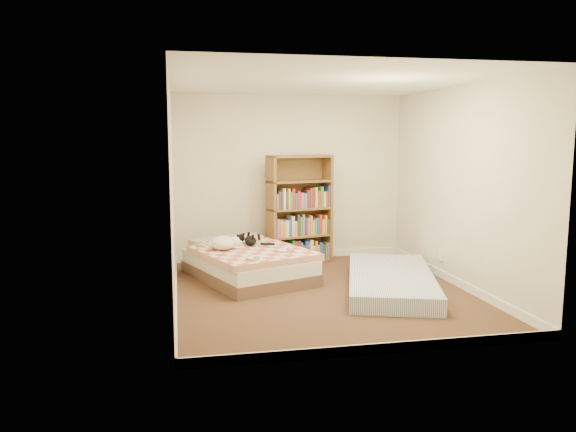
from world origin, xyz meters
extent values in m
cube|color=#3F2D1B|center=(0.00, 0.00, 0.00)|extent=(3.50, 4.00, 0.01)
cube|color=white|center=(0.00, 0.00, 2.50)|extent=(3.50, 4.00, 0.01)
cube|color=beige|center=(0.00, 2.00, 1.25)|extent=(3.50, 0.01, 2.50)
cube|color=beige|center=(0.00, -2.00, 1.25)|extent=(3.50, 0.01, 2.50)
cube|color=beige|center=(-1.75, 0.00, 1.25)|extent=(0.01, 4.00, 2.50)
cube|color=beige|center=(1.75, 0.00, 1.25)|extent=(0.01, 4.00, 2.50)
cube|color=white|center=(0.00, 1.99, 0.05)|extent=(3.50, 0.02, 0.10)
cube|color=white|center=(0.00, -1.99, 0.05)|extent=(3.50, 0.02, 0.10)
cube|color=white|center=(-1.74, 0.00, 0.05)|extent=(0.02, 4.00, 0.10)
cube|color=white|center=(1.74, 0.00, 0.05)|extent=(0.02, 4.00, 0.10)
cube|color=white|center=(1.74, 0.40, 0.30)|extent=(0.03, 0.09, 0.13)
cube|color=brown|center=(-0.80, 0.83, 0.08)|extent=(1.74, 2.04, 0.16)
cube|color=silver|center=(-0.80, 0.83, 0.24)|extent=(1.71, 2.00, 0.17)
cube|color=#BB5045|center=(-0.80, 0.83, 0.37)|extent=(1.69, 1.77, 0.09)
cube|color=#6A6159|center=(-1.08, 1.48, 0.40)|extent=(0.55, 0.45, 0.13)
cube|color=#BB5045|center=(-0.51, 1.48, 0.40)|extent=(0.55, 0.45, 0.13)
cube|color=brown|center=(-0.37, 1.69, 0.80)|extent=(0.11, 0.32, 1.60)
cube|color=brown|center=(0.55, 1.69, 0.80)|extent=(0.11, 0.32, 1.60)
cube|color=brown|center=(0.09, 1.84, 0.80)|extent=(0.94, 0.24, 1.60)
cube|color=brown|center=(0.09, 1.69, 0.02)|extent=(1.01, 0.53, 0.03)
cube|color=brown|center=(0.09, 1.69, 0.81)|extent=(1.01, 0.53, 0.03)
cube|color=brown|center=(0.09, 1.69, 1.58)|extent=(1.01, 0.53, 0.03)
cube|color=#657DA9|center=(0.88, 0.01, 0.10)|extent=(1.65, 2.45, 0.20)
ellipsoid|color=black|center=(-0.74, 1.06, 0.47)|extent=(0.34, 0.38, 0.12)
sphere|color=black|center=(-0.74, 1.25, 0.48)|extent=(0.15, 0.15, 0.11)
cone|color=black|center=(-0.77, 1.29, 0.53)|extent=(0.05, 0.05, 0.04)
cone|color=black|center=(-0.70, 1.29, 0.53)|extent=(0.05, 0.05, 0.04)
cylinder|color=black|center=(-0.64, 0.83, 0.44)|extent=(0.15, 0.18, 0.04)
ellipsoid|color=white|center=(-1.13, 0.81, 0.50)|extent=(0.47, 0.49, 0.18)
sphere|color=white|center=(-1.03, 0.70, 0.52)|extent=(0.19, 0.19, 0.14)
sphere|color=white|center=(-0.97, 0.65, 0.51)|extent=(0.09, 0.09, 0.06)
sphere|color=white|center=(-1.28, 0.88, 0.48)|extent=(0.11, 0.11, 0.08)
camera|label=1|loc=(-1.70, -6.39, 1.86)|focal=35.00mm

